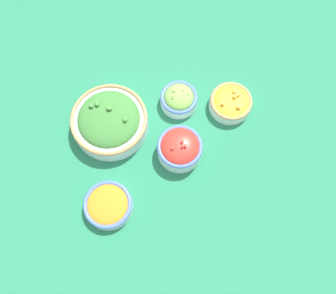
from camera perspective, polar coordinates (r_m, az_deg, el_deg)
name	(u,v)px	position (r m, az deg, el deg)	size (l,w,h in m)	color
ground_plane	(168,150)	(1.11, 0.00, -0.50)	(3.00, 3.00, 0.00)	#23704C
bowl_carrots	(108,205)	(1.06, -9.12, -8.72)	(0.14, 0.14, 0.04)	silver
bowl_cherry_tomatoes	(180,148)	(1.07, 1.81, -0.16)	(0.13, 0.13, 0.09)	silver
bowl_broccoli	(109,121)	(1.11, -8.91, 3.95)	(0.23, 0.23, 0.09)	silver
bowl_lettuce	(179,99)	(1.14, 1.68, 7.38)	(0.11, 0.11, 0.07)	white
bowl_squash	(231,102)	(1.15, 9.53, 6.71)	(0.13, 0.13, 0.06)	white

